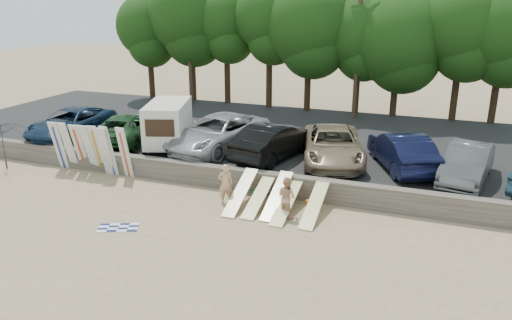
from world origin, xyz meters
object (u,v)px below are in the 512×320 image
(car_6, at_px, (467,163))
(box_trailer, at_px, (168,123))
(cooler, at_px, (256,194))
(car_2, at_px, (218,133))
(beachgoer_a, at_px, (225,184))
(car_0, at_px, (71,123))
(car_1, at_px, (127,128))
(car_3, at_px, (273,141))
(beachgoer_b, at_px, (287,197))
(beach_umbrella, at_px, (2,146))
(car_4, at_px, (333,145))
(car_5, at_px, (402,151))

(car_6, bearing_deg, box_trailer, -169.13)
(cooler, bearing_deg, car_2, 126.95)
(beachgoer_a, relative_size, cooler, 4.54)
(car_0, height_order, car_1, car_0)
(car_6, bearing_deg, car_2, -172.04)
(car_3, height_order, car_6, car_3)
(box_trailer, relative_size, beachgoer_b, 2.56)
(car_2, bearing_deg, beachgoer_b, -31.44)
(beachgoer_b, bearing_deg, beach_umbrella, 21.92)
(box_trailer, bearing_deg, beach_umbrella, -167.98)
(car_4, relative_size, cooler, 15.66)
(box_trailer, relative_size, car_4, 0.71)
(car_0, height_order, cooler, car_0)
(car_0, relative_size, beachgoer_b, 3.50)
(beachgoer_a, bearing_deg, beach_umbrella, -30.98)
(car_4, xyz_separation_m, car_6, (6.00, -0.57, -0.03))
(car_3, xyz_separation_m, car_6, (8.87, -0.14, -0.08))
(car_2, distance_m, beachgoer_b, 7.56)
(car_0, distance_m, car_2, 8.85)
(beachgoer_b, bearing_deg, cooler, -13.79)
(car_1, relative_size, beachgoer_a, 3.20)
(car_1, bearing_deg, beachgoer_a, 138.06)
(car_2, distance_m, car_3, 3.18)
(car_4, bearing_deg, car_2, 165.24)
(car_1, height_order, car_3, car_3)
(car_5, distance_m, beach_umbrella, 19.59)
(car_0, distance_m, cooler, 12.90)
(car_5, bearing_deg, car_4, -21.43)
(car_6, distance_m, cooler, 9.20)
(box_trailer, relative_size, car_6, 0.87)
(car_4, xyz_separation_m, beachgoer_a, (-3.47, -4.95, -0.66))
(car_5, distance_m, cooler, 7.14)
(cooler, bearing_deg, car_3, 91.16)
(car_0, xyz_separation_m, beachgoer_a, (11.39, -4.21, -0.64))
(car_1, relative_size, beachgoer_b, 3.35)
(cooler, bearing_deg, box_trailer, 146.34)
(car_1, relative_size, car_4, 0.93)
(car_1, height_order, car_2, car_2)
(beachgoer_a, xyz_separation_m, beach_umbrella, (-12.25, 0.08, 0.35))
(beachgoer_a, height_order, beachgoer_b, beachgoer_a)
(car_2, distance_m, car_6, 12.04)
(car_4, height_order, beachgoer_b, car_4)
(car_5, distance_m, beachgoer_b, 6.76)
(box_trailer, xyz_separation_m, car_2, (2.55, 0.64, -0.47))
(beachgoer_a, relative_size, beachgoer_b, 1.05)
(car_5, xyz_separation_m, beachgoer_a, (-6.68, -5.10, -0.70))
(car_3, relative_size, cooler, 14.04)
(car_5, height_order, beach_umbrella, car_5)
(car_2, bearing_deg, car_5, 14.40)
(car_3, xyz_separation_m, cooler, (0.43, -3.54, -1.42))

